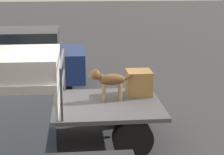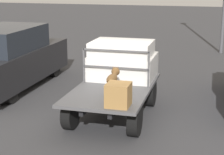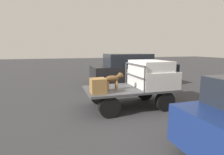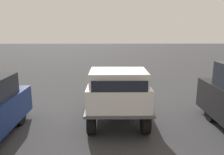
# 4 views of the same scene
# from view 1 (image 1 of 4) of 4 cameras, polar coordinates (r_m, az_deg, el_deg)

# --- Properties ---
(ground_plane) EXTENTS (80.00, 80.00, 0.00)m
(ground_plane) POSITION_cam_1_polar(r_m,az_deg,el_deg) (7.85, -5.90, -9.65)
(ground_plane) COLOR #38383A
(flatbed_truck) EXTENTS (3.57, 1.93, 0.82)m
(flatbed_truck) POSITION_cam_1_polar(r_m,az_deg,el_deg) (7.62, -6.02, -5.67)
(flatbed_truck) COLOR black
(flatbed_truck) RESTS_ON ground
(truck_cab) EXTENTS (1.50, 1.81, 1.07)m
(truck_cab) POSITION_cam_1_polar(r_m,az_deg,el_deg) (7.46, -13.54, -0.51)
(truck_cab) COLOR silver
(truck_cab) RESTS_ON flatbed_truck
(truck_headboard) EXTENTS (0.04, 1.81, 0.96)m
(truck_headboard) POSITION_cam_1_polar(r_m,az_deg,el_deg) (7.36, -7.54, 0.57)
(truck_headboard) COLOR #4C4C4F
(truck_headboard) RESTS_ON flatbed_truck
(dog) EXTENTS (0.92, 0.24, 0.69)m
(dog) POSITION_cam_1_polar(r_m,az_deg,el_deg) (7.59, -0.66, -0.32)
(dog) COLOR #9E7547
(dog) RESTS_ON flatbed_truck
(cargo_crate) EXTENTS (0.52, 0.52, 0.52)m
(cargo_crate) POSITION_cam_1_polar(r_m,az_deg,el_deg) (8.02, 4.11, -0.78)
(cargo_crate) COLOR olive
(cargo_crate) RESTS_ON flatbed_truck
(parked_sedan) EXTENTS (4.32, 1.85, 1.75)m
(parked_sedan) POSITION_cam_1_polar(r_m,az_deg,el_deg) (11.52, -14.73, 2.70)
(parked_sedan) COLOR black
(parked_sedan) RESTS_ON ground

